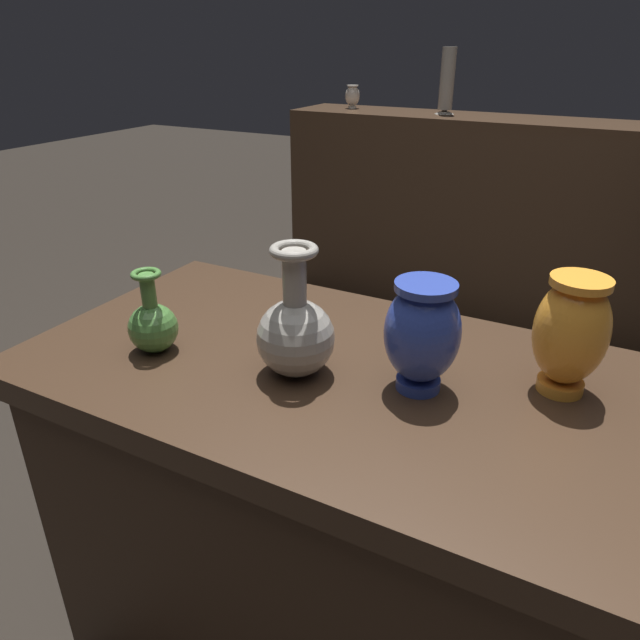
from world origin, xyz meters
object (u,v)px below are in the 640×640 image
object	(u,v)px
vase_left_accent	(153,324)
shelf_vase_left	(447,83)
shelf_vase_far_left	(352,96)
vase_right_accent	(571,332)
vase_centerpiece	(296,332)
vase_tall_behind	(422,333)

from	to	relation	value
vase_left_accent	shelf_vase_left	distance (m)	2.35
vase_left_accent	shelf_vase_far_left	distance (m)	2.45
vase_right_accent	shelf_vase_far_left	bearing A→B (deg)	123.32
vase_left_accent	shelf_vase_left	world-z (taller)	shelf_vase_left
shelf_vase_left	vase_left_accent	bearing A→B (deg)	-85.73
vase_centerpiece	vase_tall_behind	world-z (taller)	vase_centerpiece
vase_centerpiece	shelf_vase_far_left	bearing A→B (deg)	113.08
vase_tall_behind	shelf_vase_left	distance (m)	2.32
vase_centerpiece	vase_right_accent	xyz separation A→B (m)	(0.42, 0.16, 0.03)
vase_tall_behind	shelf_vase_left	xyz separation A→B (m)	(-0.66, 2.22, 0.23)
vase_tall_behind	vase_left_accent	world-z (taller)	vase_tall_behind
vase_centerpiece	vase_left_accent	bearing A→B (deg)	-168.79
vase_centerpiece	vase_tall_behind	distance (m)	0.22
vase_centerpiece	vase_tall_behind	bearing A→B (deg)	14.20
vase_tall_behind	shelf_vase_far_left	world-z (taller)	shelf_vase_far_left
shelf_vase_far_left	vase_centerpiece	bearing A→B (deg)	-66.92
vase_right_accent	shelf_vase_left	distance (m)	2.30
vase_tall_behind	shelf_vase_left	bearing A→B (deg)	106.61
vase_tall_behind	vase_left_accent	distance (m)	0.50
vase_centerpiece	vase_right_accent	distance (m)	0.45
vase_right_accent	shelf_vase_far_left	xyz separation A→B (m)	(-1.40, 2.12, 0.14)
shelf_vase_left	vase_tall_behind	bearing A→B (deg)	-73.39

